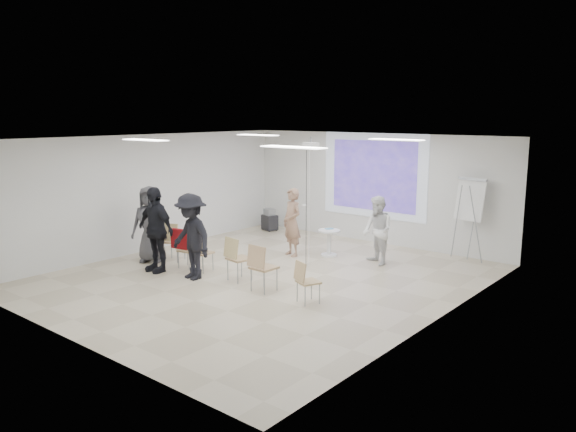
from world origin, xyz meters
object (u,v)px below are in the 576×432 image
Objects in this scene: chair_far_left at (172,239)px; av_cart at (270,220)px; chair_right_far at (305,279)px; player_left at (292,218)px; chair_left_mid at (186,248)px; player_right at (378,227)px; laptop at (203,251)px; audience_mid at (191,231)px; chair_right_inner at (261,264)px; flipchart_easel at (470,200)px; chair_center at (236,255)px; chair_left_inner at (200,250)px; audience_outer at (150,220)px; audience_left at (155,223)px; pedestal_table at (329,241)px.

chair_far_left is 1.44× the size of av_cart.
player_left is at bearing 156.27° from chair_right_far.
chair_right_far is at bearing -11.79° from chair_left_mid.
chair_far_left is at bearing -112.90° from player_right.
laptop is at bearing 5.04° from chair_left_mid.
chair_far_left is 0.45× the size of audience_mid.
chair_left_mid is 4.66m from av_cart.
flipchart_easel is (2.22, 5.00, 0.91)m from chair_right_inner.
chair_far_left is 1.00× the size of chair_center.
chair_left_mid is 0.47m from chair_left_inner.
audience_outer is at bearing -157.36° from chair_right_far.
audience_mid reaches higher than player_left.
chair_left_inner is 1.69m from audience_outer.
player_right is at bearing 35.95° from player_left.
player_left is 2.91× the size of av_cart.
laptop is (-2.04, 0.31, -0.12)m from chair_right_inner.
chair_far_left is 0.76m from chair_left_mid.
player_left is 1.99× the size of chair_right_inner.
laptop is at bearing -175.18° from chair_center.
chair_far_left is 1.01m from audience_left.
chair_far_left reaches higher than laptop.
chair_left_inner is 1.04× the size of chair_right_far.
chair_center is 1.17× the size of chair_right_far.
chair_right_inner reaches higher than chair_center.
chair_right_far is 0.37× the size of audience_left.
laptop is at bearing -86.82° from player_left.
chair_center is at bearing -95.14° from pedestal_table.
laptop is at bearing 89.10° from chair_left_inner.
laptop is 0.47× the size of av_cart.
chair_right_far is 2.62× the size of laptop.
flipchart_easel is at bearing 68.03° from chair_right_inner.
chair_left_inner is at bearing -160.25° from chair_right_far.
player_right is at bearing 46.61° from audience_left.
audience_outer reaches higher than chair_right_far.
audience_left is (-3.94, -0.39, 0.62)m from chair_right_far.
chair_left_mid is 0.90m from audience_left.
chair_right_inner is at bearing -13.37° from chair_left_mid.
chair_center is 5.33m from av_cart.
chair_far_left is 1.21m from chair_left_inner.
player_left is at bearing 29.43° from chair_far_left.
chair_center is at bearing -112.68° from flipchart_easel.
player_right reaches higher than chair_left_inner.
chair_right_far reaches higher than av_cart.
player_left is at bearing -132.46° from player_right.
av_cart is (-1.00, 5.02, -0.80)m from audience_left.
chair_right_far is at bearing -7.85° from chair_left_inner.
chair_right_inner is at bearing -28.36° from chair_far_left.
chair_far_left reaches higher than av_cart.
chair_center is (1.14, -0.00, 0.06)m from chair_left_inner.
audience_mid reaches higher than player_right.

